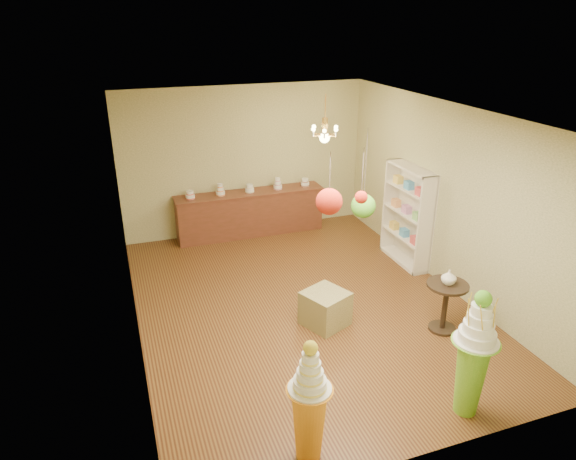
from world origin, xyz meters
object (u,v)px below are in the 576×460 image
object	(u,v)px
sideboard	(250,212)
round_table	(446,300)
pedestal_green	(472,362)
pedestal_orange	(309,413)

from	to	relation	value
sideboard	round_table	size ratio (longest dim) A/B	4.03
sideboard	round_table	world-z (taller)	sideboard
pedestal_green	round_table	bearing A→B (deg)	63.75
pedestal_green	pedestal_orange	size ratio (longest dim) A/B	1.12
sideboard	pedestal_green	bearing A→B (deg)	-80.85
pedestal_orange	pedestal_green	bearing A→B (deg)	0.00
pedestal_green	pedestal_orange	bearing A→B (deg)	180.00
round_table	sideboard	bearing A→B (deg)	111.16
pedestal_green	round_table	xyz separation A→B (m)	(0.74, 1.49, -0.20)
pedestal_orange	sideboard	xyz separation A→B (m)	(1.02, 5.82, -0.09)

